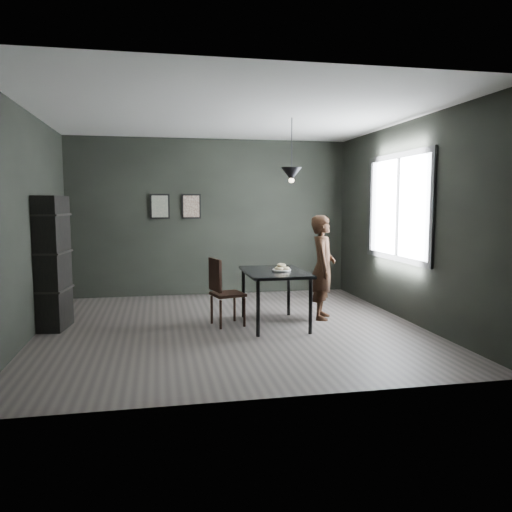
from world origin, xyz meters
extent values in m
plane|color=#383331|center=(0.00, 0.00, 0.00)|extent=(5.00, 5.00, 0.00)
cube|color=black|center=(0.00, 2.50, 1.40)|extent=(5.00, 0.10, 2.80)
cube|color=silver|center=(0.00, 0.00, 2.80)|extent=(5.00, 5.00, 0.02)
cube|color=white|center=(2.48, 0.20, 1.60)|extent=(0.02, 1.80, 1.40)
cube|color=black|center=(2.47, 0.20, 1.60)|extent=(0.04, 1.96, 1.56)
cube|color=black|center=(0.60, 0.00, 0.73)|extent=(0.80, 1.20, 0.04)
cylinder|color=black|center=(0.26, -0.54, 0.35)|extent=(0.05, 0.05, 0.71)
cylinder|color=black|center=(0.94, -0.54, 0.35)|extent=(0.05, 0.05, 0.71)
cylinder|color=black|center=(0.26, 0.54, 0.35)|extent=(0.05, 0.05, 0.71)
cylinder|color=black|center=(0.94, 0.54, 0.35)|extent=(0.05, 0.05, 0.71)
cylinder|color=white|center=(0.68, -0.04, 0.76)|extent=(0.23, 0.23, 0.01)
torus|color=beige|center=(0.73, -0.06, 0.78)|extent=(0.12, 0.12, 0.04)
torus|color=beige|center=(0.68, 0.01, 0.78)|extent=(0.12, 0.12, 0.04)
torus|color=beige|center=(0.64, -0.07, 0.78)|extent=(0.12, 0.12, 0.04)
torus|color=beige|center=(0.68, -0.04, 0.82)|extent=(0.13, 0.14, 0.06)
imported|color=black|center=(1.36, 0.25, 0.75)|extent=(0.53, 0.64, 1.49)
cube|color=black|center=(-0.03, 0.12, 0.43)|extent=(0.48, 0.48, 0.04)
cube|color=black|center=(-0.20, 0.08, 0.70)|extent=(0.13, 0.40, 0.44)
cylinder|color=black|center=(-0.15, -0.09, 0.20)|extent=(0.03, 0.03, 0.39)
cylinder|color=black|center=(0.18, 0.00, 0.20)|extent=(0.03, 0.03, 0.39)
cylinder|color=black|center=(-0.24, 0.25, 0.20)|extent=(0.03, 0.03, 0.39)
cylinder|color=black|center=(0.10, 0.33, 0.20)|extent=(0.03, 0.03, 0.39)
cube|color=black|center=(-2.32, 0.39, 0.88)|extent=(0.41, 0.63, 1.76)
cylinder|color=black|center=(0.85, 0.10, 2.42)|extent=(0.01, 0.01, 0.75)
cone|color=black|center=(0.85, 0.10, 2.05)|extent=(0.28, 0.28, 0.18)
sphere|color=#FFE0B2|center=(0.85, 0.10, 1.97)|extent=(0.07, 0.07, 0.07)
cube|color=black|center=(-0.90, 2.47, 1.60)|extent=(0.34, 0.03, 0.44)
cube|color=#40594C|center=(-0.90, 2.45, 1.60)|extent=(0.28, 0.01, 0.38)
cube|color=black|center=(-0.35, 2.47, 1.60)|extent=(0.34, 0.03, 0.44)
cube|color=brown|center=(-0.35, 2.45, 1.60)|extent=(0.28, 0.01, 0.38)
camera|label=1|loc=(-0.94, -6.51, 1.67)|focal=35.00mm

